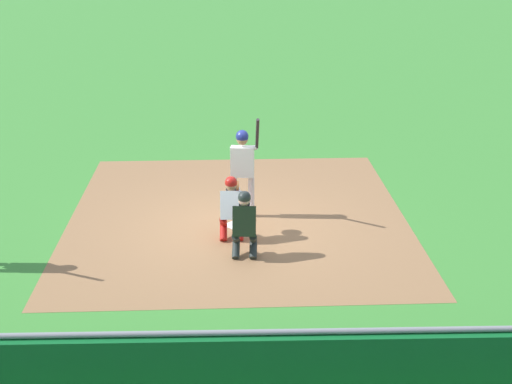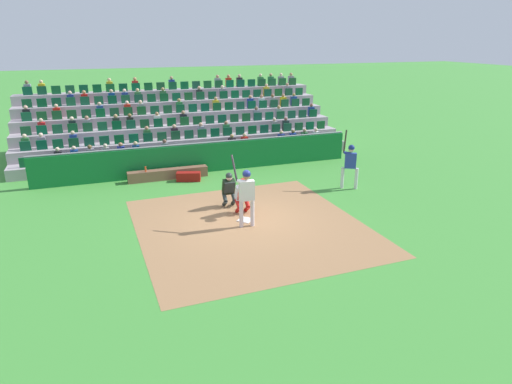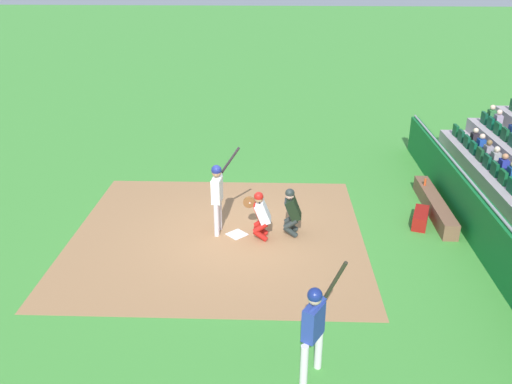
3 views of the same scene
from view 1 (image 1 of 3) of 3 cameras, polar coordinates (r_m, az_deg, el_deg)
ground_plane at (r=14.07m, az=-1.53°, el=-2.82°), size 160.00×160.00×0.00m
infield_dirt_patch at (r=14.53m, az=-1.53°, el=-2.00°), size 7.16×7.61×0.01m
home_plate_marker at (r=14.07m, az=-1.53°, el=-2.76°), size 0.62×0.62×0.02m
batter_at_plate at (r=14.09m, az=-1.09°, el=2.42°), size 0.59×0.71×2.27m
catcher_crouching at (r=13.23m, az=-2.02°, el=-1.05°), size 0.46×0.71×1.30m
home_plate_umpire at (r=12.50m, az=-0.97°, el=-2.49°), size 0.48×0.47×1.30m
dugout_wall at (r=8.54m, az=-1.51°, el=-15.38°), size 14.16×0.24×1.36m
dugout_bench at (r=9.37m, az=8.84°, el=-15.16°), size 3.37×0.40×0.44m
water_bottle_on_bench at (r=9.44m, az=14.58°, el=-12.91°), size 0.07×0.07×0.22m
equipment_duffel_bag at (r=9.74m, az=3.71°, el=-13.56°), size 1.06×0.65×0.38m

